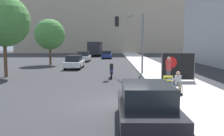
% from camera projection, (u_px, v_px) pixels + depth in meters
% --- Properties ---
extents(ground_plane, '(160.00, 160.00, 0.00)m').
position_uv_depth(ground_plane, '(121.00, 104.00, 11.31)').
color(ground_plane, '#303033').
extents(sidewalk_curb, '(3.77, 90.00, 0.15)m').
position_uv_depth(sidewalk_curb, '(154.00, 69.00, 26.19)').
color(sidewalk_curb, beige).
rests_on(sidewalk_curb, ground_plane).
extents(building_backdrop_far, '(52.00, 12.00, 25.31)m').
position_uv_depth(building_backdrop_far, '(108.00, 9.00, 73.16)').
color(building_backdrop_far, tan).
rests_on(building_backdrop_far, ground_plane).
extents(seated_protester, '(0.98, 0.77, 1.16)m').
position_uv_depth(seated_protester, '(178.00, 82.00, 12.80)').
color(seated_protester, '#474C56').
rests_on(seated_protester, sidewalk_curb).
extents(jogger_on_sidewalk, '(0.34, 0.34, 1.74)m').
position_uv_depth(jogger_on_sidewalk, '(169.00, 70.00, 16.12)').
color(jogger_on_sidewalk, '#424247').
rests_on(jogger_on_sidewalk, sidewalk_curb).
extents(protest_banner, '(2.30, 0.06, 1.92)m').
position_uv_depth(protest_banner, '(178.00, 66.00, 17.08)').
color(protest_banner, slate).
rests_on(protest_banner, sidewalk_curb).
extents(traffic_light_pole, '(2.50, 2.26, 5.14)m').
position_uv_depth(traffic_light_pole, '(132.00, 33.00, 21.33)').
color(traffic_light_pole, slate).
rests_on(traffic_light_pole, sidewalk_curb).
extents(parked_car_curbside, '(1.79, 4.40, 1.45)m').
position_uv_depth(parked_car_curbside, '(146.00, 105.00, 8.19)').
color(parked_car_curbside, black).
rests_on(parked_car_curbside, ground_plane).
extents(car_on_road_nearest, '(1.72, 4.54, 1.45)m').
position_uv_depth(car_on_road_nearest, '(74.00, 62.00, 27.08)').
color(car_on_road_nearest, white).
rests_on(car_on_road_nearest, ground_plane).
extents(car_on_road_midblock, '(1.78, 4.43, 1.54)m').
position_uv_depth(car_on_road_midblock, '(84.00, 56.00, 37.76)').
color(car_on_road_midblock, silver).
rests_on(car_on_road_midblock, ground_plane).
extents(car_on_road_distant, '(1.77, 4.75, 1.40)m').
position_uv_depth(car_on_road_distant, '(107.00, 55.00, 45.19)').
color(car_on_road_distant, navy).
rests_on(car_on_road_distant, ground_plane).
extents(city_bus_on_road, '(2.58, 10.77, 3.05)m').
position_uv_depth(city_bus_on_road, '(96.00, 48.00, 55.16)').
color(city_bus_on_road, '#232328').
rests_on(city_bus_on_road, ground_plane).
extents(motorcycle_on_road, '(0.28, 2.19, 1.18)m').
position_uv_depth(motorcycle_on_road, '(112.00, 71.00, 19.87)').
color(motorcycle_on_road, navy).
rests_on(motorcycle_on_road, ground_plane).
extents(street_tree_near_curb, '(4.14, 4.14, 6.60)m').
position_uv_depth(street_tree_near_curb, '(4.00, 21.00, 20.02)').
color(street_tree_near_curb, brown).
rests_on(street_tree_near_curb, ground_plane).
extents(street_tree_midblock, '(3.84, 3.84, 5.79)m').
position_uv_depth(street_tree_midblock, '(50.00, 34.00, 31.49)').
color(street_tree_midblock, brown).
rests_on(street_tree_midblock, ground_plane).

